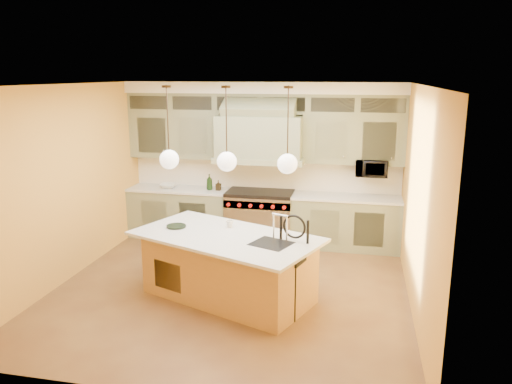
% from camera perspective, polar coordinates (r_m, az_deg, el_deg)
% --- Properties ---
extents(floor, '(5.00, 5.00, 0.00)m').
position_cam_1_polar(floor, '(7.37, -2.91, -11.04)').
color(floor, brown).
rests_on(floor, ground).
extents(ceiling, '(5.00, 5.00, 0.00)m').
position_cam_1_polar(ceiling, '(6.71, -3.21, 12.14)').
color(ceiling, white).
rests_on(ceiling, wall_back).
extents(wall_back, '(5.00, 0.00, 5.00)m').
position_cam_1_polar(wall_back, '(9.28, 0.90, 3.52)').
color(wall_back, gold).
rests_on(wall_back, ground).
extents(wall_front, '(5.00, 0.00, 5.00)m').
position_cam_1_polar(wall_front, '(4.62, -11.06, -7.06)').
color(wall_front, gold).
rests_on(wall_front, ground).
extents(wall_left, '(0.00, 5.00, 5.00)m').
position_cam_1_polar(wall_left, '(7.90, -20.87, 0.87)').
color(wall_left, gold).
rests_on(wall_left, ground).
extents(wall_right, '(0.00, 5.00, 5.00)m').
position_cam_1_polar(wall_right, '(6.72, 18.04, -1.01)').
color(wall_right, gold).
rests_on(wall_right, ground).
extents(back_cabinetry, '(5.00, 0.77, 2.90)m').
position_cam_1_polar(back_cabinetry, '(9.03, 0.58, 3.11)').
color(back_cabinetry, gray).
rests_on(back_cabinetry, floor).
extents(range, '(1.20, 0.74, 0.96)m').
position_cam_1_polar(range, '(9.16, 0.45, -2.82)').
color(range, silver).
rests_on(range, floor).
extents(kitchen_island, '(2.80, 2.15, 1.35)m').
position_cam_1_polar(kitchen_island, '(6.94, -3.16, -8.37)').
color(kitchen_island, '#A97D3C').
rests_on(kitchen_island, floor).
extents(counter_stool, '(0.56, 0.56, 1.28)m').
position_cam_1_polar(counter_stool, '(6.46, 3.76, -7.58)').
color(counter_stool, black).
rests_on(counter_stool, floor).
extents(microwave, '(0.54, 0.37, 0.30)m').
position_cam_1_polar(microwave, '(8.87, 13.06, 2.71)').
color(microwave, black).
rests_on(microwave, back_cabinetry).
extents(oil_bottle_a, '(0.13, 0.13, 0.30)m').
position_cam_1_polar(oil_bottle_a, '(9.25, -5.34, 1.14)').
color(oil_bottle_a, black).
rests_on(oil_bottle_a, back_cabinetry).
extents(oil_bottle_b, '(0.10, 0.10, 0.19)m').
position_cam_1_polar(oil_bottle_b, '(9.21, -4.32, 0.76)').
color(oil_bottle_b, black).
rests_on(oil_bottle_b, back_cabinetry).
extents(fruit_bowl, '(0.33, 0.33, 0.08)m').
position_cam_1_polar(fruit_bowl, '(9.54, -10.00, 0.70)').
color(fruit_bowl, silver).
rests_on(fruit_bowl, back_cabinetry).
extents(cup, '(0.12, 0.12, 0.10)m').
position_cam_1_polar(cup, '(7.08, -3.03, -3.65)').
color(cup, silver).
rests_on(cup, kitchen_island).
extents(pendant_left, '(0.26, 0.26, 1.11)m').
position_cam_1_polar(pendant_left, '(6.80, -9.89, 3.93)').
color(pendant_left, '#2D2319').
rests_on(pendant_left, ceiling).
extents(pendant_center, '(0.26, 0.26, 1.11)m').
position_cam_1_polar(pendant_center, '(6.55, -3.35, 3.74)').
color(pendant_center, '#2D2319').
rests_on(pendant_center, ceiling).
extents(pendant_right, '(0.26, 0.26, 1.11)m').
position_cam_1_polar(pendant_right, '(6.39, 3.61, 3.49)').
color(pendant_right, '#2D2319').
rests_on(pendant_right, ceiling).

